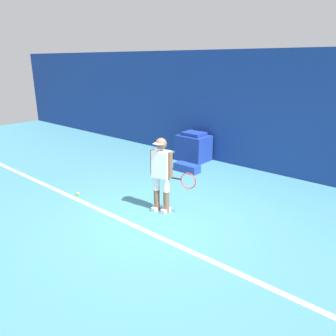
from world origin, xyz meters
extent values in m
plane|color=teal|center=(0.00, 0.00, 0.00)|extent=(24.00, 24.00, 0.00)
cube|color=navy|center=(0.00, 4.16, 1.60)|extent=(24.00, 0.10, 3.20)
cube|color=white|center=(0.00, -0.40, 0.01)|extent=(21.60, 0.10, 0.01)
cylinder|color=brown|center=(-0.30, 0.38, 0.23)|extent=(0.12, 0.12, 0.45)
cylinder|color=white|center=(-0.30, 0.38, 0.59)|extent=(0.14, 0.14, 0.28)
cube|color=white|center=(-0.30, 0.38, 0.04)|extent=(0.10, 0.24, 0.08)
cylinder|color=brown|center=(-0.09, 0.43, 0.23)|extent=(0.12, 0.12, 0.45)
cylinder|color=white|center=(-0.09, 0.43, 0.59)|extent=(0.14, 0.14, 0.28)
cube|color=white|center=(-0.09, 0.43, 0.04)|extent=(0.10, 0.24, 0.08)
cube|color=white|center=(-0.19, 0.40, 1.00)|extent=(0.38, 0.27, 0.54)
sphere|color=brown|center=(-0.19, 0.40, 1.41)|extent=(0.22, 0.22, 0.22)
cube|color=white|center=(-0.17, 0.31, 1.43)|extent=(0.20, 0.16, 0.02)
cylinder|color=brown|center=(-0.39, 0.36, 1.01)|extent=(0.09, 0.09, 0.51)
cylinder|color=brown|center=(0.00, 0.45, 1.01)|extent=(0.09, 0.09, 0.51)
cylinder|color=black|center=(0.11, 0.47, 0.76)|extent=(0.24, 0.08, 0.03)
torus|color=red|center=(0.38, 0.53, 0.76)|extent=(0.32, 0.09, 0.32)
sphere|color=#D1E533|center=(-2.18, -0.23, 0.03)|extent=(0.07, 0.07, 0.07)
cube|color=navy|center=(-1.85, 3.69, 0.38)|extent=(0.90, 0.73, 0.77)
cube|color=navy|center=(-1.85, 3.69, 0.82)|extent=(0.63, 0.51, 0.10)
cube|color=#1E3D99|center=(-1.33, 2.70, 0.11)|extent=(0.73, 0.31, 0.22)
camera|label=1|loc=(3.87, -4.06, 2.92)|focal=35.00mm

